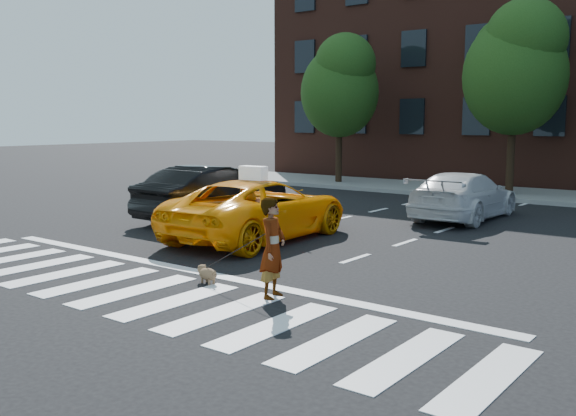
{
  "coord_description": "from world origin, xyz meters",
  "views": [
    {
      "loc": [
        8.34,
        -6.68,
        2.82
      ],
      "look_at": [
        0.7,
        3.29,
        1.1
      ],
      "focal_mm": 40.0,
      "sensor_mm": 36.0,
      "label": 1
    }
  ],
  "objects_px": {
    "dog": "(207,273)",
    "taxi": "(259,209)",
    "woman": "(273,248)",
    "black_sedan": "(214,193)",
    "tree_mid": "(516,64)",
    "tree_left": "(340,83)",
    "white_suv": "(464,196)"
  },
  "relations": [
    {
      "from": "taxi",
      "to": "woman",
      "type": "bearing_deg",
      "value": 129.21
    },
    {
      "from": "woman",
      "to": "dog",
      "type": "height_order",
      "value": "woman"
    },
    {
      "from": "white_suv",
      "to": "woman",
      "type": "distance_m",
      "value": 9.8
    },
    {
      "from": "dog",
      "to": "taxi",
      "type": "bearing_deg",
      "value": 131.07
    },
    {
      "from": "tree_mid",
      "to": "taxi",
      "type": "relative_size",
      "value": 1.37
    },
    {
      "from": "taxi",
      "to": "black_sedan",
      "type": "bearing_deg",
      "value": -30.1
    },
    {
      "from": "taxi",
      "to": "tree_left",
      "type": "bearing_deg",
      "value": -68.56
    },
    {
      "from": "tree_mid",
      "to": "black_sedan",
      "type": "relative_size",
      "value": 1.5
    },
    {
      "from": "tree_mid",
      "to": "white_suv",
      "type": "bearing_deg",
      "value": -83.36
    },
    {
      "from": "taxi",
      "to": "white_suv",
      "type": "distance_m",
      "value": 6.53
    },
    {
      "from": "white_suv",
      "to": "woman",
      "type": "xyz_separation_m",
      "value": [
        0.83,
        -9.77,
        0.13
      ]
    },
    {
      "from": "black_sedan",
      "to": "tree_mid",
      "type": "bearing_deg",
      "value": -113.12
    },
    {
      "from": "taxi",
      "to": "dog",
      "type": "bearing_deg",
      "value": 114.4
    },
    {
      "from": "taxi",
      "to": "dog",
      "type": "xyz_separation_m",
      "value": [
        1.99,
        -3.79,
        -0.54
      ]
    },
    {
      "from": "tree_left",
      "to": "tree_mid",
      "type": "height_order",
      "value": "tree_mid"
    },
    {
      "from": "woman",
      "to": "dog",
      "type": "xyz_separation_m",
      "value": [
        -1.49,
        0.01,
        -0.63
      ]
    },
    {
      "from": "white_suv",
      "to": "taxi",
      "type": "bearing_deg",
      "value": 64.34
    },
    {
      "from": "tree_left",
      "to": "white_suv",
      "type": "xyz_separation_m",
      "value": [
        8.21,
        -6.13,
        -3.76
      ]
    },
    {
      "from": "woman",
      "to": "dog",
      "type": "relative_size",
      "value": 3.0
    },
    {
      "from": "taxi",
      "to": "white_suv",
      "type": "xyz_separation_m",
      "value": [
        2.65,
        5.97,
        -0.04
      ]
    },
    {
      "from": "taxi",
      "to": "woman",
      "type": "distance_m",
      "value": 5.15
    },
    {
      "from": "woman",
      "to": "dog",
      "type": "bearing_deg",
      "value": 74.71
    },
    {
      "from": "black_sedan",
      "to": "dog",
      "type": "bearing_deg",
      "value": 134.53
    },
    {
      "from": "tree_left",
      "to": "tree_mid",
      "type": "distance_m",
      "value": 7.51
    },
    {
      "from": "black_sedan",
      "to": "woman",
      "type": "distance_m",
      "value": 8.3
    },
    {
      "from": "dog",
      "to": "white_suv",
      "type": "bearing_deg",
      "value": 99.52
    },
    {
      "from": "tree_mid",
      "to": "black_sedan",
      "type": "xyz_separation_m",
      "value": [
        -4.87,
        -10.62,
        -4.07
      ]
    },
    {
      "from": "black_sedan",
      "to": "dog",
      "type": "height_order",
      "value": "black_sedan"
    },
    {
      "from": "black_sedan",
      "to": "dog",
      "type": "xyz_separation_m",
      "value": [
        4.92,
        -5.27,
        -0.6
      ]
    },
    {
      "from": "taxi",
      "to": "black_sedan",
      "type": "xyz_separation_m",
      "value": [
        -2.93,
        1.48,
        0.06
      ]
    },
    {
      "from": "tree_left",
      "to": "taxi",
      "type": "relative_size",
      "value": 1.25
    },
    {
      "from": "tree_left",
      "to": "woman",
      "type": "distance_m",
      "value": 18.64
    }
  ]
}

